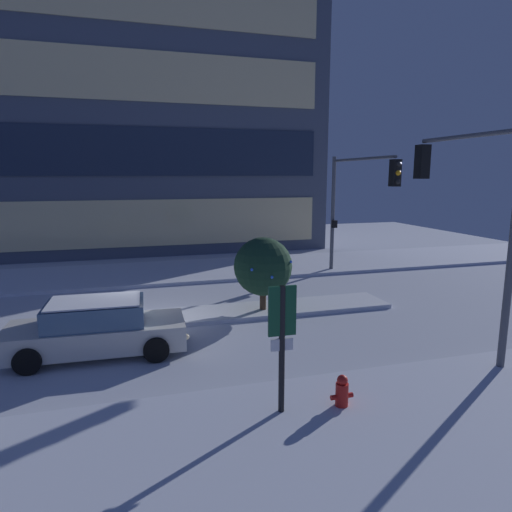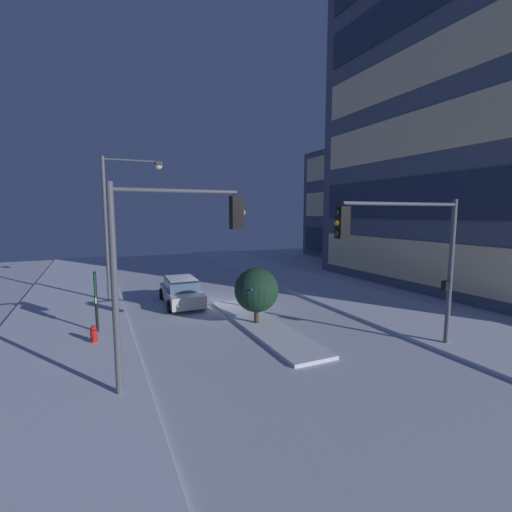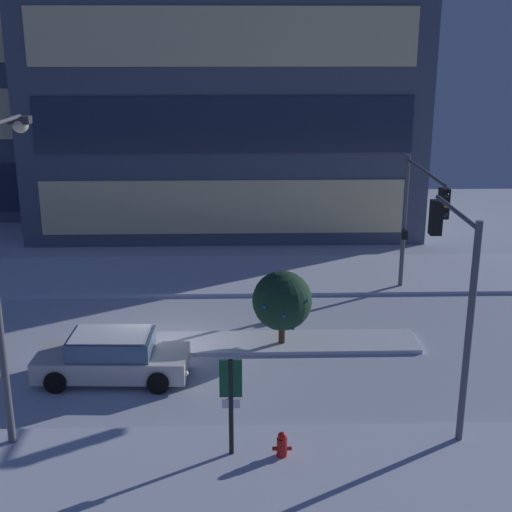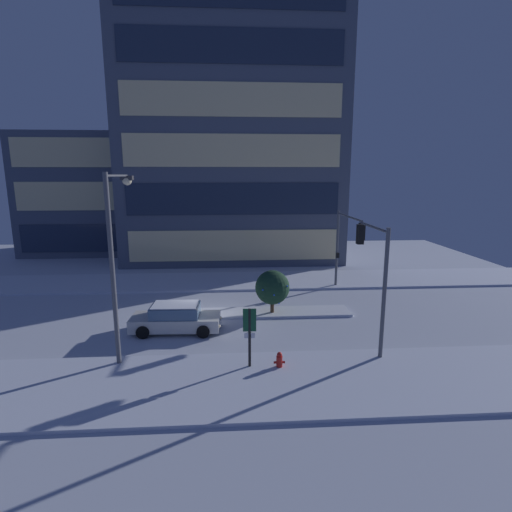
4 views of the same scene
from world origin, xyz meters
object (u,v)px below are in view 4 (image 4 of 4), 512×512
object	(u,v)px
decorated_tree_median	(272,287)
street_lamp_arched	(117,241)
fire_hydrant	(279,361)
car_near	(176,318)
parking_info_sign	(250,331)
traffic_light_corner_far_right	(347,239)
traffic_light_corner_near_right	(373,262)

from	to	relation	value
decorated_tree_median	street_lamp_arched	bearing A→B (deg)	-145.08
fire_hydrant	street_lamp_arched	bearing A→B (deg)	166.11
street_lamp_arched	decorated_tree_median	xyz separation A→B (m)	(7.25, 5.06, -3.67)
car_near	parking_info_sign	size ratio (longest dim) A/B	1.77
fire_hydrant	decorated_tree_median	xyz separation A→B (m)	(0.42, 6.75, 1.27)
fire_hydrant	parking_info_sign	distance (m)	1.83
street_lamp_arched	fire_hydrant	size ratio (longest dim) A/B	10.31
decorated_tree_median	traffic_light_corner_far_right	bearing A→B (deg)	32.75
parking_info_sign	decorated_tree_median	size ratio (longest dim) A/B	1.01
street_lamp_arched	fire_hydrant	bearing A→B (deg)	-102.27
street_lamp_arched	parking_info_sign	size ratio (longest dim) A/B	3.05
traffic_light_corner_far_right	street_lamp_arched	bearing A→B (deg)	-55.98
traffic_light_corner_near_right	parking_info_sign	size ratio (longest dim) A/B	2.21
traffic_light_corner_near_right	street_lamp_arched	bearing A→B (deg)	92.38
traffic_light_corner_far_right	parking_info_sign	size ratio (longest dim) A/B	2.09
street_lamp_arched	fire_hydrant	xyz separation A→B (m)	(6.83, -1.69, -4.94)
car_near	traffic_light_corner_far_right	bearing A→B (deg)	30.20
parking_info_sign	decorated_tree_median	distance (m)	6.82
street_lamp_arched	traffic_light_corner_near_right	bearing A→B (deg)	-85.99
decorated_tree_median	traffic_light_corner_near_right	bearing A→B (deg)	-47.63
car_near	traffic_light_corner_near_right	size ratio (longest dim) A/B	0.80
traffic_light_corner_near_right	parking_info_sign	distance (m)	6.64
traffic_light_corner_near_right	traffic_light_corner_far_right	bearing A→B (deg)	-8.03
traffic_light_corner_near_right	fire_hydrant	xyz separation A→B (m)	(-4.60, -2.16, -3.74)
traffic_light_corner_far_right	decorated_tree_median	bearing A→B (deg)	-57.25
street_lamp_arched	parking_info_sign	world-z (taller)	street_lamp_arched
traffic_light_corner_near_right	decorated_tree_median	bearing A→B (deg)	42.37
traffic_light_corner_far_right	decorated_tree_median	world-z (taller)	traffic_light_corner_far_right
traffic_light_corner_far_right	parking_info_sign	world-z (taller)	traffic_light_corner_far_right
car_near	fire_hydrant	size ratio (longest dim) A/B	5.96
traffic_light_corner_far_right	street_lamp_arched	xyz separation A→B (m)	(-12.56, -8.48, 1.38)
car_near	decorated_tree_median	world-z (taller)	decorated_tree_median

